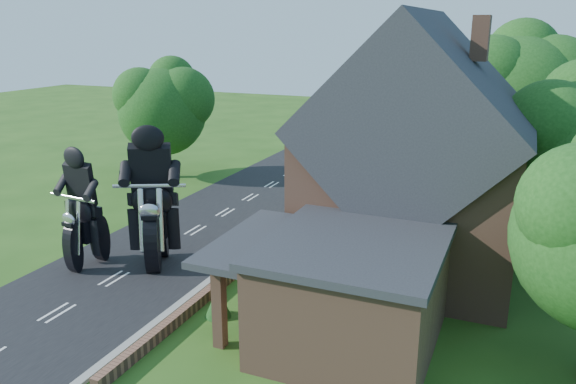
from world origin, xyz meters
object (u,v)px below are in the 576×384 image
at_px(garden_wall, 266,247).
at_px(motorcycle_lead, 156,245).
at_px(motorcycle_follow, 87,249).
at_px(house, 416,164).
at_px(annex, 349,291).

bearing_deg(garden_wall, motorcycle_lead, -137.59).
distance_m(motorcycle_lead, motorcycle_follow, 2.85).
bearing_deg(house, motorcycle_follow, -156.28).
bearing_deg(annex, motorcycle_follow, 173.15).
bearing_deg(motorcycle_lead, house, 177.68).
relative_size(house, motorcycle_follow, 6.23).
bearing_deg(garden_wall, annex, -46.16).
xyz_separation_m(garden_wall, house, (6.19, 1.00, 4.14)).
distance_m(annex, motorcycle_lead, 9.48).
xyz_separation_m(house, annex, (-0.62, -6.80, -2.58)).
distance_m(garden_wall, house, 7.52).
relative_size(garden_wall, motorcycle_lead, 11.49).
xyz_separation_m(annex, motorcycle_follow, (-11.66, 1.40, -1.00)).
bearing_deg(garden_wall, house, 9.17).
bearing_deg(house, garden_wall, -170.83).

